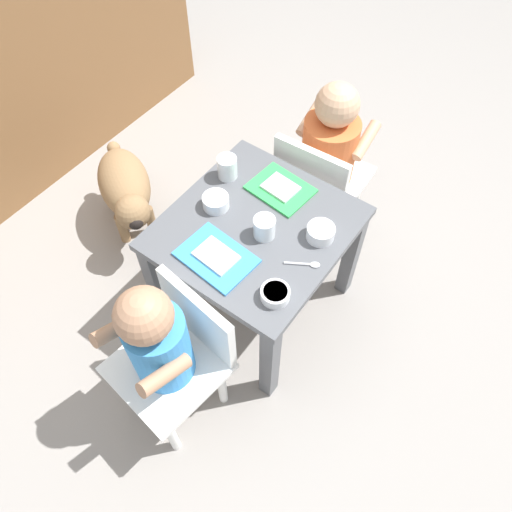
{
  "coord_description": "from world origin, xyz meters",
  "views": [
    {
      "loc": [
        -0.73,
        -0.53,
        1.57
      ],
      "look_at": [
        0.0,
        0.0,
        0.28
      ],
      "focal_mm": 35.11,
      "sensor_mm": 36.0,
      "label": 1
    }
  ],
  "objects_px": {
    "food_tray_left": "(216,257)",
    "veggie_bowl_near": "(275,294)",
    "seated_child_left": "(163,344)",
    "dog": "(126,188)",
    "dining_table": "(256,243)",
    "cereal_bowl_left_side": "(321,232)",
    "seated_child_right": "(328,150)",
    "spoon_by_left_tray": "(306,264)",
    "water_cup_right": "(227,169)",
    "food_tray_right": "(281,189)",
    "cereal_bowl_right_side": "(216,201)",
    "water_cup_left": "(264,228)"
  },
  "relations": [
    {
      "from": "food_tray_left",
      "to": "veggie_bowl_near",
      "type": "distance_m",
      "value": 0.2
    },
    {
      "from": "seated_child_left",
      "to": "dog",
      "type": "bearing_deg",
      "value": 54.84
    },
    {
      "from": "dining_table",
      "to": "cereal_bowl_left_side",
      "type": "xyz_separation_m",
      "value": [
        0.07,
        -0.17,
        0.11
      ]
    },
    {
      "from": "seated_child_right",
      "to": "spoon_by_left_tray",
      "type": "bearing_deg",
      "value": -156.07
    },
    {
      "from": "water_cup_right",
      "to": "food_tray_right",
      "type": "bearing_deg",
      "value": -73.89
    },
    {
      "from": "dog",
      "to": "veggie_bowl_near",
      "type": "bearing_deg",
      "value": -102.18
    },
    {
      "from": "cereal_bowl_right_side",
      "to": "food_tray_left",
      "type": "bearing_deg",
      "value": -141.09
    },
    {
      "from": "cereal_bowl_left_side",
      "to": "water_cup_right",
      "type": "bearing_deg",
      "value": 84.6
    },
    {
      "from": "food_tray_left",
      "to": "cereal_bowl_right_side",
      "type": "distance_m",
      "value": 0.19
    },
    {
      "from": "water_cup_right",
      "to": "seated_child_left",
      "type": "bearing_deg",
      "value": -159.13
    },
    {
      "from": "dog",
      "to": "food_tray_right",
      "type": "height_order",
      "value": "food_tray_right"
    },
    {
      "from": "water_cup_right",
      "to": "cereal_bowl_right_side",
      "type": "relative_size",
      "value": 0.93
    },
    {
      "from": "seated_child_right",
      "to": "cereal_bowl_left_side",
      "type": "relative_size",
      "value": 8.02
    },
    {
      "from": "dog",
      "to": "water_cup_left",
      "type": "bearing_deg",
      "value": -91.48
    },
    {
      "from": "dog",
      "to": "veggie_bowl_near",
      "type": "relative_size",
      "value": 5.21
    },
    {
      "from": "seated_child_left",
      "to": "food_tray_right",
      "type": "relative_size",
      "value": 3.35
    },
    {
      "from": "seated_child_left",
      "to": "food_tray_left",
      "type": "bearing_deg",
      "value": 7.95
    },
    {
      "from": "cereal_bowl_left_side",
      "to": "seated_child_right",
      "type": "bearing_deg",
      "value": 27.46
    },
    {
      "from": "food_tray_left",
      "to": "spoon_by_left_tray",
      "type": "xyz_separation_m",
      "value": [
        0.13,
        -0.21,
        -0.0
      ]
    },
    {
      "from": "water_cup_left",
      "to": "veggie_bowl_near",
      "type": "xyz_separation_m",
      "value": [
        -0.15,
        -0.14,
        -0.01
      ]
    },
    {
      "from": "seated_child_left",
      "to": "food_tray_right",
      "type": "distance_m",
      "value": 0.58
    },
    {
      "from": "dog",
      "to": "cereal_bowl_left_side",
      "type": "height_order",
      "value": "cereal_bowl_left_side"
    },
    {
      "from": "seated_child_right",
      "to": "cereal_bowl_left_side",
      "type": "bearing_deg",
      "value": -152.54
    },
    {
      "from": "dining_table",
      "to": "cereal_bowl_left_side",
      "type": "relative_size",
      "value": 6.63
    },
    {
      "from": "dining_table",
      "to": "water_cup_right",
      "type": "height_order",
      "value": "water_cup_right"
    },
    {
      "from": "water_cup_right",
      "to": "dining_table",
      "type": "bearing_deg",
      "value": -120.0
    },
    {
      "from": "dining_table",
      "to": "food_tray_right",
      "type": "distance_m",
      "value": 0.18
    },
    {
      "from": "seated_child_right",
      "to": "veggie_bowl_near",
      "type": "distance_m",
      "value": 0.62
    },
    {
      "from": "water_cup_left",
      "to": "water_cup_right",
      "type": "distance_m",
      "value": 0.25
    },
    {
      "from": "dining_table",
      "to": "food_tray_right",
      "type": "xyz_separation_m",
      "value": [
        0.16,
        0.02,
        0.09
      ]
    },
    {
      "from": "water_cup_right",
      "to": "seated_child_right",
      "type": "bearing_deg",
      "value": -28.66
    },
    {
      "from": "dog",
      "to": "cereal_bowl_right_side",
      "type": "xyz_separation_m",
      "value": [
        -0.01,
        -0.46,
        0.25
      ]
    },
    {
      "from": "dining_table",
      "to": "water_cup_left",
      "type": "relative_size",
      "value": 8.24
    },
    {
      "from": "dining_table",
      "to": "dog",
      "type": "distance_m",
      "value": 0.61
    },
    {
      "from": "seated_child_left",
      "to": "cereal_bowl_left_side",
      "type": "relative_size",
      "value": 8.1
    },
    {
      "from": "veggie_bowl_near",
      "to": "water_cup_right",
      "type": "bearing_deg",
      "value": 53.63
    },
    {
      "from": "dining_table",
      "to": "food_tray_right",
      "type": "relative_size",
      "value": 2.74
    },
    {
      "from": "seated_child_right",
      "to": "cereal_bowl_right_side",
      "type": "distance_m",
      "value": 0.46
    },
    {
      "from": "seated_child_right",
      "to": "veggie_bowl_near",
      "type": "height_order",
      "value": "seated_child_right"
    },
    {
      "from": "water_cup_right",
      "to": "veggie_bowl_near",
      "type": "relative_size",
      "value": 0.94
    },
    {
      "from": "seated_child_left",
      "to": "water_cup_right",
      "type": "relative_size",
      "value": 8.85
    },
    {
      "from": "seated_child_left",
      "to": "food_tray_right",
      "type": "height_order",
      "value": "seated_child_left"
    },
    {
      "from": "seated_child_right",
      "to": "food_tray_left",
      "type": "xyz_separation_m",
      "value": [
        -0.58,
        0.01,
        0.04
      ]
    },
    {
      "from": "dining_table",
      "to": "food_tray_left",
      "type": "relative_size",
      "value": 2.45
    },
    {
      "from": "dog",
      "to": "dining_table",
      "type": "bearing_deg",
      "value": -90.49
    },
    {
      "from": "food_tray_right",
      "to": "spoon_by_left_tray",
      "type": "height_order",
      "value": "food_tray_right"
    },
    {
      "from": "dog",
      "to": "spoon_by_left_tray",
      "type": "relative_size",
      "value": 4.45
    },
    {
      "from": "veggie_bowl_near",
      "to": "dog",
      "type": "bearing_deg",
      "value": 77.82
    },
    {
      "from": "veggie_bowl_near",
      "to": "water_cup_left",
      "type": "bearing_deg",
      "value": 43.37
    },
    {
      "from": "seated_child_right",
      "to": "spoon_by_left_tray",
      "type": "distance_m",
      "value": 0.5
    }
  ]
}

